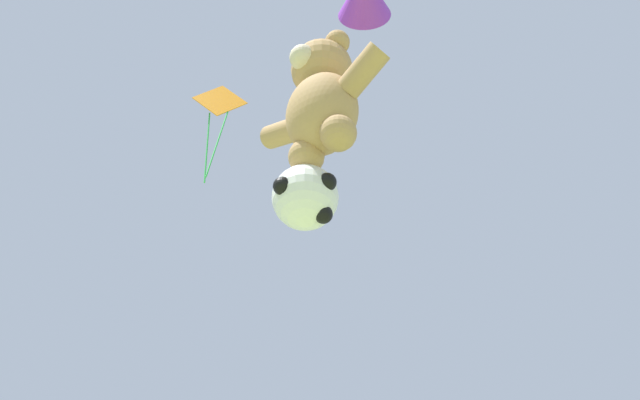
% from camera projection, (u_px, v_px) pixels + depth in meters
% --- Properties ---
extents(teddy_bear_kite, '(2.41, 1.06, 2.45)m').
position_uv_depth(teddy_bear_kite, '(321.00, 99.00, 10.21)').
color(teddy_bear_kite, tan).
extents(soccer_ball_kite, '(0.99, 0.99, 0.91)m').
position_uv_depth(soccer_ball_kite, '(306.00, 197.00, 9.51)').
color(soccer_ball_kite, white).
extents(diamond_kite, '(0.72, 0.92, 3.00)m').
position_uv_depth(diamond_kite, '(218.00, 109.00, 14.58)').
color(diamond_kite, orange).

